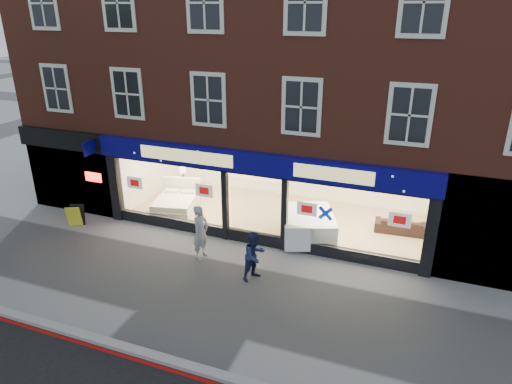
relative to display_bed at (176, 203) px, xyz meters
The scene contains 12 objects.
ground 5.74m from the display_bed, 49.11° to the right, with size 120.00×120.00×0.00m, color gray.
kerb_line 8.33m from the display_bed, 63.22° to the right, with size 60.00×0.10×0.01m, color #8C0A07.
kerb_stone 8.15m from the display_bed, 62.59° to the right, with size 60.00×0.25×0.12m, color gray.
showroom_floor 3.88m from the display_bed, 13.80° to the left, with size 11.00×4.50×0.10m, color tan.
building 7.75m from the display_bed, 34.91° to the left, with size 19.00×8.26×10.30m.
display_bed is the anchor object (origin of this frame).
bedside_table 1.86m from the display_bed, 110.53° to the left, with size 0.45×0.45×0.55m, color brown.
mattress_stack 5.36m from the display_bed, ahead, with size 2.38×2.64×0.85m.
sofa 8.43m from the display_bed, ahead, with size 1.80×0.70×0.52m, color black.
a_board 3.69m from the display_bed, 140.75° to the right, with size 0.52×0.34×0.80m, color yellow.
pedestrian_grey 3.76m from the display_bed, 47.65° to the right, with size 0.65×0.43×1.79m, color #9A9CA1.
pedestrian_blue 5.61m from the display_bed, 35.94° to the right, with size 0.74×0.58×1.52m, color #1B244B.
Camera 1 is at (4.97, -9.78, 7.50)m, focal length 32.00 mm.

